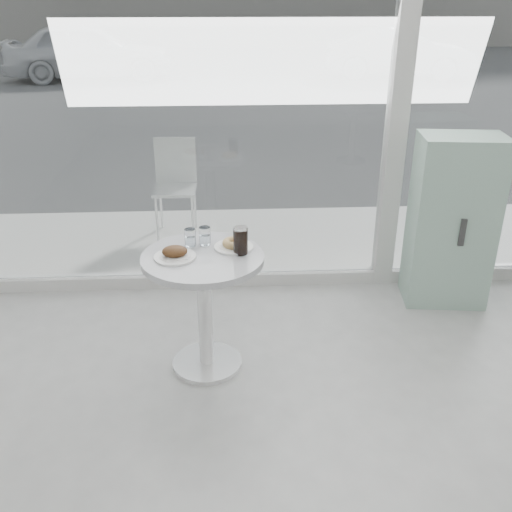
{
  "coord_description": "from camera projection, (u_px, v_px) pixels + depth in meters",
  "views": [
    {
      "loc": [
        -0.36,
        -1.11,
        2.16
      ],
      "look_at": [
        -0.2,
        1.7,
        0.85
      ],
      "focal_mm": 40.0,
      "sensor_mm": 36.0,
      "label": 1
    }
  ],
  "objects": [
    {
      "name": "storefront",
      "position": [
        285.0,
        63.0,
        3.93
      ],
      "size": [
        5.0,
        0.14,
        3.0
      ],
      "color": "silver",
      "rests_on": "ground"
    },
    {
      "name": "main_table",
      "position": [
        204.0,
        288.0,
        3.4
      ],
      "size": [
        0.72,
        0.72,
        0.77
      ],
      "color": "white",
      "rests_on": "ground"
    },
    {
      "name": "patio_deck",
      "position": [
        265.0,
        241.0,
        5.37
      ],
      "size": [
        5.6,
        1.6,
        0.05
      ],
      "primitive_type": "cube",
      "color": "silver",
      "rests_on": "ground"
    },
    {
      "name": "street",
      "position": [
        235.0,
        73.0,
        16.42
      ],
      "size": [
        40.0,
        24.0,
        0.0
      ],
      "primitive_type": "cube",
      "color": "#393939",
      "rests_on": "ground"
    },
    {
      "name": "mint_cabinet",
      "position": [
        452.0,
        222.0,
        4.16
      ],
      "size": [
        0.63,
        0.46,
        1.27
      ],
      "rotation": [
        0.0,
        0.0,
        -0.12
      ],
      "color": "#8FB6A3",
      "rests_on": "ground"
    },
    {
      "name": "patio_chair",
      "position": [
        175.0,
        181.0,
        5.31
      ],
      "size": [
        0.39,
        0.39,
        0.89
      ],
      "rotation": [
        0.0,
        0.0,
        -0.02
      ],
      "color": "white",
      "rests_on": "patio_deck"
    },
    {
      "name": "car_white",
      "position": [
        89.0,
        51.0,
        14.93
      ],
      "size": [
        4.43,
        2.27,
        1.44
      ],
      "primitive_type": "imported",
      "rotation": [
        0.0,
        0.0,
        1.71
      ],
      "color": "silver",
      "rests_on": "street"
    },
    {
      "name": "car_silver",
      "position": [
        399.0,
        53.0,
        15.24
      ],
      "size": [
        4.05,
        1.98,
        1.28
      ],
      "primitive_type": "imported",
      "rotation": [
        0.0,
        0.0,
        1.4
      ],
      "color": "#9FA1A6",
      "rests_on": "street"
    },
    {
      "name": "plate_fritter",
      "position": [
        175.0,
        253.0,
        3.27
      ],
      "size": [
        0.24,
        0.24,
        0.07
      ],
      "color": "white",
      "rests_on": "main_table"
    },
    {
      "name": "plate_donut",
      "position": [
        234.0,
        245.0,
        3.39
      ],
      "size": [
        0.23,
        0.23,
        0.06
      ],
      "color": "white",
      "rests_on": "main_table"
    },
    {
      "name": "water_tumbler_a",
      "position": [
        190.0,
        239.0,
        3.41
      ],
      "size": [
        0.07,
        0.07,
        0.11
      ],
      "color": "white",
      "rests_on": "main_table"
    },
    {
      "name": "water_tumbler_b",
      "position": [
        205.0,
        237.0,
        3.42
      ],
      "size": [
        0.07,
        0.07,
        0.11
      ],
      "color": "white",
      "rests_on": "main_table"
    },
    {
      "name": "cola_glass",
      "position": [
        240.0,
        241.0,
        3.3
      ],
      "size": [
        0.09,
        0.09,
        0.16
      ],
      "color": "white",
      "rests_on": "main_table"
    }
  ]
}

